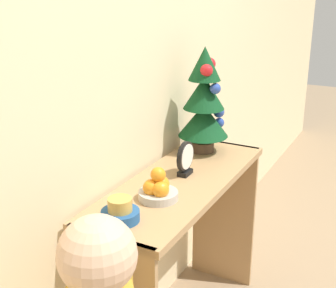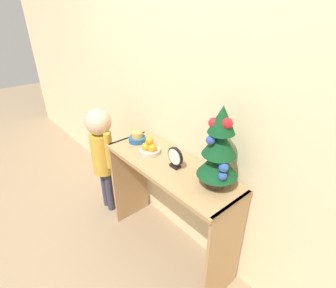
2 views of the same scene
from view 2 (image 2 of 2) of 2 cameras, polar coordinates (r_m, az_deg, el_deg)
ground_plane at (r=2.25m, az=-3.71°, el=-23.78°), size 12.00×12.00×0.00m
back_wall at (r=1.75m, az=6.25°, el=10.71°), size 7.00×0.05×2.50m
console_table at (r=1.90m, az=0.30°, el=-9.57°), size 1.07×0.38×0.81m
mini_tree at (r=1.49m, az=11.08°, el=-1.12°), size 0.24×0.24×0.51m
fruit_bowl at (r=1.90m, az=-4.01°, el=-0.85°), size 0.15×0.15×0.13m
singing_bowl at (r=2.08m, az=-6.71°, el=1.35°), size 0.14×0.14×0.08m
desk_clock at (r=1.72m, az=1.56°, el=-3.03°), size 0.13×0.04×0.15m
child_figure at (r=2.35m, az=-14.26°, el=-0.68°), size 0.30×0.22×1.02m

